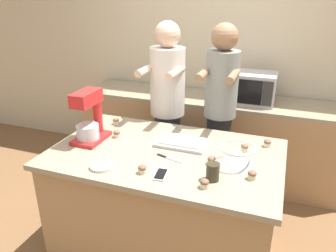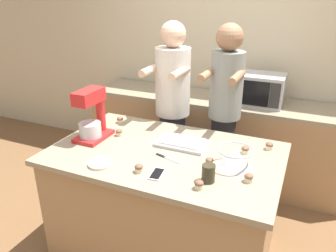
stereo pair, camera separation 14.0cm
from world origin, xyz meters
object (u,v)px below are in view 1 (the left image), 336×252
object	(u,v)px
person_left	(167,110)
cupcake_3	(252,175)
cupcake_4	(205,183)
mixing_bowl	(237,155)
microwave_oven	(252,87)
drinking_glass	(213,172)
cupcake_7	(116,121)
stand_mixer	(89,119)
small_plate	(102,166)
person_right	(220,115)
cupcake_1	(142,169)
cupcake_2	(117,134)
cupcake_6	(211,160)
knife	(168,158)
cupcake_5	(267,143)
cell_phone	(161,174)
baking_tray	(181,142)
cupcake_0	(245,148)

from	to	relation	value
person_left	cupcake_3	bearing A→B (deg)	-45.23
cupcake_4	mixing_bowl	bearing A→B (deg)	69.52
microwave_oven	drinking_glass	xyz separation A→B (m)	(-0.03, -1.56, -0.12)
person_left	cupcake_7	world-z (taller)	person_left
stand_mixer	small_plate	world-z (taller)	stand_mixer
person_right	cupcake_1	size ratio (longest dim) A/B	30.66
cupcake_2	cupcake_6	size ratio (longest dim) A/B	1.00
cupcake_7	small_plate	bearing A→B (deg)	-68.50
cupcake_4	cupcake_6	size ratio (longest dim) A/B	1.00
mixing_bowl	microwave_oven	bearing A→B (deg)	93.11
person_right	person_left	bearing A→B (deg)	179.89
mixing_bowl	knife	world-z (taller)	mixing_bowl
mixing_bowl	cupcake_3	distance (m)	0.20
person_right	cupcake_7	xyz separation A→B (m)	(-0.83, -0.39, -0.03)
mixing_bowl	microwave_oven	xyz separation A→B (m)	(-0.07, 1.32, 0.10)
knife	cupcake_5	size ratio (longest dim) A/B	3.84
cupcake_2	cupcake_4	world-z (taller)	same
cupcake_3	cupcake_6	xyz separation A→B (m)	(-0.28, 0.10, 0.00)
knife	cupcake_2	world-z (taller)	cupcake_2
cell_phone	cupcake_4	xyz separation A→B (m)	(0.29, -0.04, 0.02)
knife	cupcake_7	distance (m)	0.77
person_left	knife	world-z (taller)	person_left
cupcake_1	cell_phone	bearing A→B (deg)	7.50
person_right	stand_mixer	xyz separation A→B (m)	(-0.85, -0.75, 0.12)
cupcake_1	baking_tray	bearing A→B (deg)	77.79
stand_mixer	cupcake_0	bearing A→B (deg)	10.84
knife	cupcake_7	size ratio (longest dim) A/B	3.84
stand_mixer	cupcake_5	world-z (taller)	stand_mixer
person_left	cupcake_4	world-z (taller)	person_left
cupcake_0	cupcake_7	bearing A→B (deg)	173.06
mixing_bowl	knife	size ratio (longest dim) A/B	1.13
cell_phone	drinking_glass	bearing A→B (deg)	10.61
baking_tray	cupcake_1	xyz separation A→B (m)	(-0.10, -0.48, 0.01)
knife	small_plate	bearing A→B (deg)	-144.06
stand_mixer	drinking_glass	distance (m)	1.05
mixing_bowl	cupcake_4	xyz separation A→B (m)	(-0.13, -0.35, -0.04)
mixing_bowl	cupcake_0	world-z (taller)	mixing_bowl
cupcake_0	baking_tray	bearing A→B (deg)	-173.52
cell_phone	cupcake_1	size ratio (longest dim) A/B	2.70
cupcake_0	cupcake_2	xyz separation A→B (m)	(-0.98, -0.10, 0.00)
small_plate	cupcake_4	distance (m)	0.69
mixing_bowl	microwave_oven	world-z (taller)	microwave_oven
mixing_bowl	knife	distance (m)	0.47
person_right	knife	xyz separation A→B (m)	(-0.19, -0.82, -0.05)
small_plate	cupcake_0	world-z (taller)	cupcake_0
stand_mixer	cupcake_3	bearing A→B (deg)	-6.74
cupcake_2	small_plate	bearing A→B (deg)	-73.45
person_left	small_plate	xyz separation A→B (m)	(-0.06, -1.09, -0.03)
cupcake_6	drinking_glass	bearing A→B (deg)	-74.83
cupcake_4	cupcake_5	size ratio (longest dim) A/B	1.00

